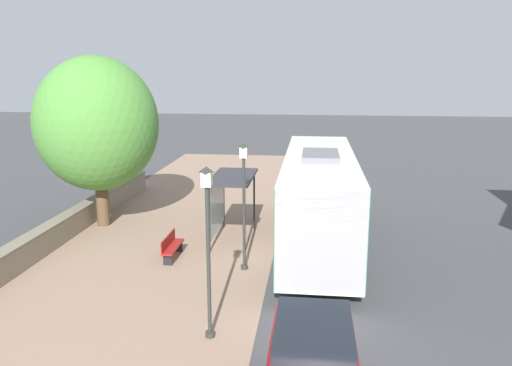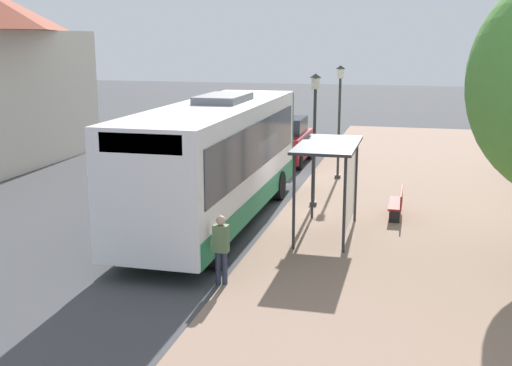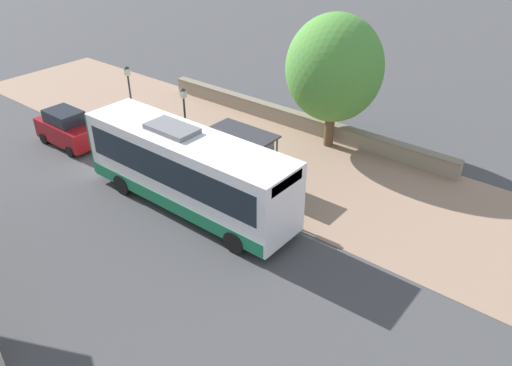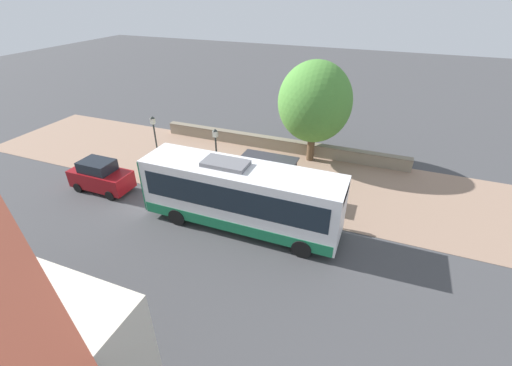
% 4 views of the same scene
% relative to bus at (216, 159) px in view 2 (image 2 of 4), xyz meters
% --- Properties ---
extents(ground_plane, '(120.00, 120.00, 0.00)m').
position_rel_bus_xyz_m(ground_plane, '(-1.62, -1.21, -1.97)').
color(ground_plane, '#424244').
rests_on(ground_plane, ground).
extents(sidewalk_plaza, '(9.00, 44.00, 0.02)m').
position_rel_bus_xyz_m(sidewalk_plaza, '(-6.12, -1.21, -1.96)').
color(sidewalk_plaza, '#937560').
rests_on(sidewalk_plaza, ground).
extents(bus, '(2.71, 10.72, 3.82)m').
position_rel_bus_xyz_m(bus, '(0.00, 0.00, 0.00)').
color(bus, white).
rests_on(bus, ground).
extents(bus_shelter, '(1.62, 3.38, 2.64)m').
position_rel_bus_xyz_m(bus_shelter, '(-3.54, 0.36, 0.20)').
color(bus_shelter, '#2D2D33').
rests_on(bus_shelter, ground).
extents(pedestrian, '(0.34, 0.22, 1.63)m').
position_rel_bus_xyz_m(pedestrian, '(-1.61, 4.77, -1.02)').
color(pedestrian, '#2D3347').
rests_on(pedestrian, ground).
extents(bench, '(0.40, 1.71, 0.88)m').
position_rel_bus_xyz_m(bench, '(-5.28, -1.94, -1.49)').
color(bench, maroon).
rests_on(bench, ground).
extents(street_lamp_near, '(0.28, 0.28, 4.47)m').
position_rel_bus_xyz_m(street_lamp_near, '(-2.78, -7.19, 0.68)').
color(street_lamp_near, '#2D332D').
rests_on(street_lamp_near, ground).
extents(street_lamp_far, '(0.28, 0.28, 4.39)m').
position_rel_bus_xyz_m(street_lamp_far, '(-2.52, -2.66, 0.63)').
color(street_lamp_far, '#2D332D').
rests_on(street_lamp_far, ground).
extents(parked_car_behind_bus, '(1.84, 3.97, 2.06)m').
position_rel_bus_xyz_m(parked_car_behind_bus, '(-0.18, -9.86, -0.98)').
color(parked_car_behind_bus, maroon).
rests_on(parked_car_behind_bus, ground).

